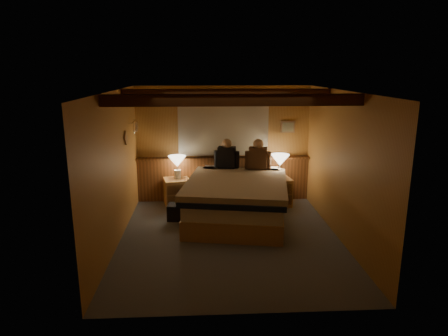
{
  "coord_description": "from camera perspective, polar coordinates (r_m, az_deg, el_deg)",
  "views": [
    {
      "loc": [
        -0.43,
        -6.11,
        2.72
      ],
      "look_at": [
        -0.07,
        0.4,
        1.1
      ],
      "focal_mm": 32.0,
      "sensor_mm": 36.0,
      "label": 1
    }
  ],
  "objects": [
    {
      "name": "wainscot",
      "position": [
        8.46,
        -0.09,
        -1.39
      ],
      "size": [
        3.6,
        0.23,
        0.94
      ],
      "color": "brown",
      "rests_on": "wall_back"
    },
    {
      "name": "nightstand_right",
      "position": [
        8.23,
        7.59,
        -3.39
      ],
      "size": [
        0.59,
        0.55,
        0.57
      ],
      "rotation": [
        0.0,
        0.0,
        0.16
      ],
      "color": "tan",
      "rests_on": "floor"
    },
    {
      "name": "ceiling",
      "position": [
        6.13,
        0.92,
        10.93
      ],
      "size": [
        4.2,
        4.2,
        0.0
      ],
      "primitive_type": "plane",
      "rotation": [
        3.14,
        0.0,
        0.0
      ],
      "color": "#D9A451",
      "rests_on": "wall_back"
    },
    {
      "name": "floor",
      "position": [
        6.7,
        0.84,
        -10.03
      ],
      "size": [
        4.2,
        4.2,
        0.0
      ],
      "primitive_type": "plane",
      "color": "#555A65",
      "rests_on": "ground"
    },
    {
      "name": "ceiling_beams",
      "position": [
        6.29,
        0.82,
        10.19
      ],
      "size": [
        3.6,
        1.65,
        0.16
      ],
      "color": "#432610",
      "rests_on": "ceiling"
    },
    {
      "name": "framed_print",
      "position": [
        8.46,
        9.11,
        5.81
      ],
      "size": [
        0.3,
        0.04,
        0.25
      ],
      "color": "#A27851",
      "rests_on": "wall_back"
    },
    {
      "name": "duffel_bag",
      "position": [
        7.48,
        -6.13,
        -6.23
      ],
      "size": [
        0.52,
        0.34,
        0.35
      ],
      "rotation": [
        0.0,
        0.0,
        -0.11
      ],
      "color": "black",
      "rests_on": "floor"
    },
    {
      "name": "nightstand_left",
      "position": [
        8.25,
        -6.71,
        -3.41
      ],
      "size": [
        0.58,
        0.55,
        0.55
      ],
      "rotation": [
        0.0,
        0.0,
        0.21
      ],
      "color": "tan",
      "rests_on": "floor"
    },
    {
      "name": "curtain_window",
      "position": [
        8.24,
        -0.09,
        5.57
      ],
      "size": [
        2.18,
        0.09,
        1.11
      ],
      "color": "#432610",
      "rests_on": "wall_back"
    },
    {
      "name": "coat_rail",
      "position": [
        7.86,
        -12.6,
        5.91
      ],
      "size": [
        0.05,
        0.55,
        0.24
      ],
      "color": "silver",
      "rests_on": "wall_left"
    },
    {
      "name": "lamp_right",
      "position": [
        8.08,
        8.01,
        0.92
      ],
      "size": [
        0.37,
        0.37,
        0.49
      ],
      "color": "silver",
      "rests_on": "nightstand_right"
    },
    {
      "name": "wall_right",
      "position": [
        6.68,
        16.48,
        0.19
      ],
      "size": [
        0.0,
        4.2,
        4.2
      ],
      "primitive_type": "plane",
      "rotation": [
        1.57,
        0.0,
        -1.57
      ],
      "color": "#BE8E44",
      "rests_on": "floor"
    },
    {
      "name": "bed",
      "position": [
        7.36,
        1.86,
        -4.42
      ],
      "size": [
        2.09,
        2.54,
        0.78
      ],
      "rotation": [
        0.0,
        0.0,
        -0.17
      ],
      "color": "tan",
      "rests_on": "floor"
    },
    {
      "name": "lamp_left",
      "position": [
        8.12,
        -6.7,
        0.75
      ],
      "size": [
        0.36,
        0.36,
        0.47
      ],
      "color": "silver",
      "rests_on": "nightstand_left"
    },
    {
      "name": "person_right",
      "position": [
        7.98,
        4.88,
        1.6
      ],
      "size": [
        0.52,
        0.28,
        0.64
      ],
      "rotation": [
        0.0,
        0.0,
        -0.21
      ],
      "color": "#4B301E",
      "rests_on": "bed"
    },
    {
      "name": "person_left",
      "position": [
        8.05,
        0.39,
        1.72
      ],
      "size": [
        0.5,
        0.27,
        0.62
      ],
      "rotation": [
        0.0,
        0.0,
        -0.22
      ],
      "color": "black",
      "rests_on": "bed"
    },
    {
      "name": "wall_back",
      "position": [
        8.36,
        -0.12,
        3.46
      ],
      "size": [
        3.6,
        0.0,
        3.6
      ],
      "primitive_type": "plane",
      "rotation": [
        1.57,
        0.0,
        0.0
      ],
      "color": "#BE8E44",
      "rests_on": "floor"
    },
    {
      "name": "wall_left",
      "position": [
        6.44,
        -15.31,
        -0.23
      ],
      "size": [
        0.0,
        4.2,
        4.2
      ],
      "primitive_type": "plane",
      "rotation": [
        1.57,
        0.0,
        1.57
      ],
      "color": "#BE8E44",
      "rests_on": "floor"
    },
    {
      "name": "wall_front",
      "position": [
        4.31,
        2.82,
        -6.77
      ],
      "size": [
        3.6,
        0.0,
        3.6
      ],
      "primitive_type": "plane",
      "rotation": [
        -1.57,
        0.0,
        0.0
      ],
      "color": "#BE8E44",
      "rests_on": "floor"
    }
  ]
}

